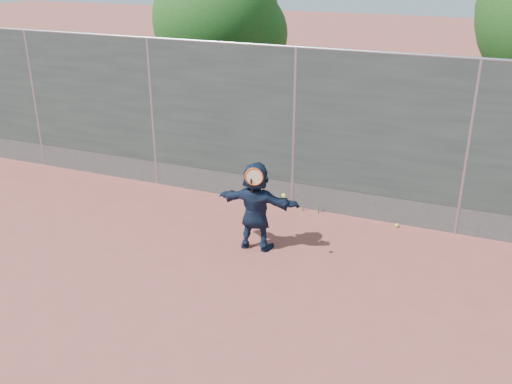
% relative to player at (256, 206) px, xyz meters
% --- Properties ---
extents(ground, '(80.00, 80.00, 0.00)m').
position_rel_player_xyz_m(ground, '(0.01, -1.71, -0.74)').
color(ground, '#9E4C42').
rests_on(ground, ground).
extents(player, '(1.40, 0.49, 1.49)m').
position_rel_player_xyz_m(player, '(0.00, 0.00, 0.00)').
color(player, '#15223A').
rests_on(player, ground).
extents(ball_ground, '(0.07, 0.07, 0.07)m').
position_rel_player_xyz_m(ball_ground, '(2.03, 1.64, -0.71)').
color(ball_ground, '#C9F737').
rests_on(ball_ground, ground).
extents(fence, '(20.00, 0.06, 3.03)m').
position_rel_player_xyz_m(fence, '(0.01, 1.79, 0.84)').
color(fence, '#38423D').
rests_on(fence, ground).
extents(swing_action, '(0.70, 0.21, 0.51)m').
position_rel_player_xyz_m(swing_action, '(0.10, -0.21, 0.55)').
color(swing_action, '#C74812').
rests_on(swing_action, ground).
extents(tree_left, '(3.15, 3.00, 4.53)m').
position_rel_player_xyz_m(tree_left, '(-2.84, 4.84, 2.20)').
color(tree_left, '#382314').
rests_on(tree_left, ground).
extents(weed_clump, '(0.68, 0.07, 0.30)m').
position_rel_player_xyz_m(weed_clump, '(0.31, 1.67, -0.61)').
color(weed_clump, '#387226').
rests_on(weed_clump, ground).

